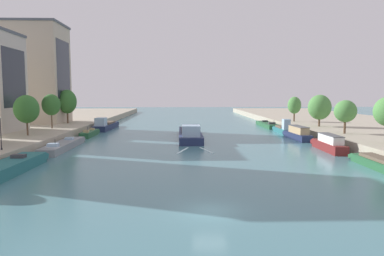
# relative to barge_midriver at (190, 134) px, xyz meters

# --- Properties ---
(ground_plane) EXTENTS (400.00, 400.00, 0.00)m
(ground_plane) POSITION_rel_barge_midriver_xyz_m (0.34, -41.92, -0.97)
(ground_plane) COLOR teal
(quay_left) EXTENTS (36.00, 170.00, 1.73)m
(quay_left) POSITION_rel_barge_midriver_xyz_m (-40.30, 13.08, -0.11)
(quay_left) COLOR #A89E89
(quay_left) RESTS_ON ground
(quay_right) EXTENTS (36.00, 170.00, 1.73)m
(quay_right) POSITION_rel_barge_midriver_xyz_m (40.98, 13.08, -0.11)
(quay_right) COLOR #A89E89
(quay_right) RESTS_ON ground
(barge_midriver) EXTENTS (4.28, 21.80, 3.18)m
(barge_midriver) POSITION_rel_barge_midriver_xyz_m (0.00, 0.00, 0.00)
(barge_midriver) COLOR #1E284C
(barge_midriver) RESTS_ON ground
(wake_behind_barge) EXTENTS (5.60, 5.88, 0.03)m
(wake_behind_barge) POSITION_rel_barge_midriver_xyz_m (0.33, -13.95, -0.96)
(wake_behind_barge) COLOR silver
(wake_behind_barge) RESTS_ON ground
(moored_boat_left_upstream) EXTENTS (3.36, 16.14, 2.39)m
(moored_boat_left_upstream) POSITION_rel_barge_midriver_xyz_m (-20.61, -29.63, -0.31)
(moored_boat_left_upstream) COLOR #23666B
(moored_boat_left_upstream) RESTS_ON ground
(moored_boat_left_downstream) EXTENTS (2.88, 16.21, 2.14)m
(moored_boat_left_downstream) POSITION_rel_barge_midriver_xyz_m (-20.34, -11.78, -0.43)
(moored_boat_left_downstream) COLOR gray
(moored_boat_left_downstream) RESTS_ON ground
(moored_boat_left_second) EXTENTS (1.91, 10.17, 2.18)m
(moored_boat_left_second) POSITION_rel_barge_midriver_xyz_m (-20.45, 4.89, -0.40)
(moored_boat_left_second) COLOR #235633
(moored_boat_left_second) RESTS_ON ground
(moored_boat_left_end) EXTENTS (3.52, 15.64, 3.14)m
(moored_boat_left_end) POSITION_rel_barge_midriver_xyz_m (-20.07, 18.45, -0.01)
(moored_boat_left_end) COLOR #1E284C
(moored_boat_left_end) RESTS_ON ground
(moored_boat_right_near) EXTENTS (2.33, 10.62, 2.55)m
(moored_boat_right_near) POSITION_rel_barge_midriver_xyz_m (20.82, -14.91, 0.09)
(moored_boat_right_near) COLOR maroon
(moored_boat_right_near) RESTS_ON ground
(moored_boat_right_midway) EXTENTS (2.47, 10.87, 2.60)m
(moored_boat_right_midway) POSITION_rel_barge_midriver_xyz_m (20.44, -1.56, 0.11)
(moored_boat_right_midway) COLOR #1E284C
(moored_boat_right_midway) RESTS_ON ground
(moored_boat_right_far) EXTENTS (2.07, 10.10, 3.27)m
(moored_boat_right_far) POSITION_rel_barge_midriver_xyz_m (20.69, 9.15, -0.03)
(moored_boat_right_far) COLOR #23666B
(moored_boat_right_far) RESTS_ON ground
(moored_boat_right_second) EXTENTS (3.03, 15.91, 2.14)m
(moored_boat_right_second) POSITION_rel_barge_midriver_xyz_m (21.05, 24.02, -0.43)
(moored_boat_right_second) COLOR #235633
(moored_boat_right_second) RESTS_ON ground
(tree_left_second) EXTENTS (4.08, 4.08, 6.74)m
(tree_left_second) POSITION_rel_barge_midriver_xyz_m (-27.51, -7.86, 5.13)
(tree_left_second) COLOR brown
(tree_left_second) RESTS_ON quay_left
(tree_left_third) EXTENTS (3.59, 3.59, 6.86)m
(tree_left_third) POSITION_rel_barge_midriver_xyz_m (-27.61, 3.60, 5.49)
(tree_left_third) COLOR brown
(tree_left_third) RESTS_ON quay_left
(tree_left_midway) EXTENTS (4.33, 4.33, 7.88)m
(tree_left_midway) POSITION_rel_barge_midriver_xyz_m (-28.44, 16.13, 5.82)
(tree_left_midway) COLOR brown
(tree_left_midway) RESTS_ON quay_left
(tree_right_by_lamp) EXTENTS (3.78, 3.78, 5.84)m
(tree_right_by_lamp) POSITION_rel_barge_midriver_xyz_m (26.82, -7.20, 4.65)
(tree_right_by_lamp) COLOR brown
(tree_right_by_lamp) RESTS_ON quay_right
(tree_right_nearest) EXTENTS (4.78, 4.78, 6.72)m
(tree_right_nearest) POSITION_rel_barge_midriver_xyz_m (27.57, 6.05, 4.83)
(tree_right_nearest) COLOR brown
(tree_right_nearest) RESTS_ON quay_right
(tree_right_third) EXTENTS (3.28, 3.28, 6.19)m
(tree_right_third) POSITION_rel_barge_midriver_xyz_m (26.61, 19.59, 4.80)
(tree_right_third) COLOR brown
(tree_right_third) RESTS_ON quay_right
(lamppost_left_bank) EXTENTS (0.28, 0.28, 4.22)m
(lamppost_left_bank) POSITION_rel_barge_midriver_xyz_m (-24.15, -23.18, 3.08)
(lamppost_left_bank) COLOR black
(lamppost_left_bank) RESTS_ON quay_left
(building_left_corner) EXTENTS (15.98, 11.77, 23.31)m
(building_left_corner) POSITION_rel_barge_midriver_xyz_m (-37.26, 17.64, 12.42)
(building_left_corner) COLOR #B2A38E
(building_left_corner) RESTS_ON quay_left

